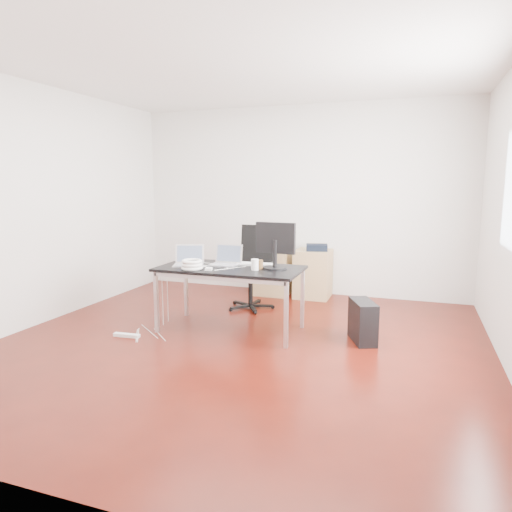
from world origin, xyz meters
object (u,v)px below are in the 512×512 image
(filing_cabinet_right, at_px, (313,274))
(desk, at_px, (230,272))
(office_chair, at_px, (253,263))
(filing_cabinet_left, at_px, (274,271))
(pc_tower, at_px, (363,321))

(filing_cabinet_right, bearing_deg, desk, -107.07)
(office_chair, bearing_deg, filing_cabinet_left, 91.20)
(office_chair, height_order, filing_cabinet_left, office_chair)
(filing_cabinet_right, distance_m, pc_tower, 1.94)
(filing_cabinet_left, relative_size, filing_cabinet_right, 1.00)
(office_chair, height_order, filing_cabinet_right, office_chair)
(desk, bearing_deg, pc_tower, 4.12)
(filing_cabinet_left, xyz_separation_m, filing_cabinet_right, (0.60, 0.00, 0.00))
(filing_cabinet_left, height_order, pc_tower, filing_cabinet_left)
(desk, bearing_deg, office_chair, 94.96)
(desk, height_order, office_chair, office_chair)
(filing_cabinet_right, bearing_deg, office_chair, -128.95)
(pc_tower, bearing_deg, desk, 161.13)
(desk, distance_m, office_chair, 1.02)
(filing_cabinet_left, bearing_deg, desk, -88.59)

